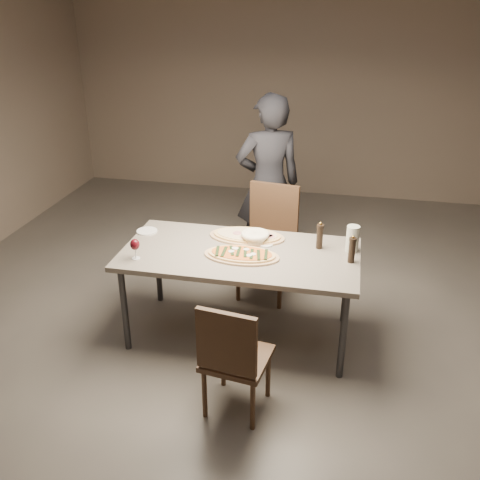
% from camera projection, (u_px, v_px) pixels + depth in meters
% --- Properties ---
extents(room, '(7.00, 7.00, 7.00)m').
position_uv_depth(room, '(240.00, 170.00, 3.79)').
color(room, '#5B554E').
rests_on(room, ground).
extents(dining_table, '(1.80, 0.90, 0.75)m').
position_uv_depth(dining_table, '(240.00, 259.00, 4.09)').
color(dining_table, gray).
rests_on(dining_table, ground).
extents(zucchini_pizza, '(0.57, 0.32, 0.05)m').
position_uv_depth(zucchini_pizza, '(242.00, 255.00, 3.99)').
color(zucchini_pizza, tan).
rests_on(zucchini_pizza, dining_table).
extents(ham_pizza, '(0.61, 0.34, 0.04)m').
position_uv_depth(ham_pizza, '(247.00, 236.00, 4.30)').
color(ham_pizza, tan).
rests_on(ham_pizza, dining_table).
extents(bread_basket, '(0.22, 0.22, 0.08)m').
position_uv_depth(bread_basket, '(255.00, 236.00, 4.22)').
color(bread_basket, beige).
rests_on(bread_basket, dining_table).
extents(oil_dish, '(0.12, 0.12, 0.01)m').
position_uv_depth(oil_dish, '(266.00, 244.00, 4.18)').
color(oil_dish, white).
rests_on(oil_dish, dining_table).
extents(pepper_mill_left, '(0.06, 0.06, 0.21)m').
position_uv_depth(pepper_mill_left, '(352.00, 250.00, 3.87)').
color(pepper_mill_left, black).
rests_on(pepper_mill_left, dining_table).
extents(pepper_mill_right, '(0.06, 0.06, 0.22)m').
position_uv_depth(pepper_mill_right, '(320.00, 236.00, 4.09)').
color(pepper_mill_right, black).
rests_on(pepper_mill_right, dining_table).
extents(carafe, '(0.10, 0.10, 0.20)m').
position_uv_depth(carafe, '(352.00, 239.00, 4.04)').
color(carafe, silver).
rests_on(carafe, dining_table).
extents(wine_glass, '(0.07, 0.07, 0.16)m').
position_uv_depth(wine_glass, '(135.00, 245.00, 3.92)').
color(wine_glass, silver).
rests_on(wine_glass, dining_table).
extents(side_plate, '(0.17, 0.17, 0.01)m').
position_uv_depth(side_plate, '(147.00, 231.00, 4.41)').
color(side_plate, white).
rests_on(side_plate, dining_table).
extents(chair_near, '(0.45, 0.45, 0.85)m').
position_uv_depth(chair_near, '(233.00, 355.00, 3.36)').
color(chair_near, '#3F2A1A').
rests_on(chair_near, ground).
extents(chair_far, '(0.54, 0.54, 1.00)m').
position_uv_depth(chair_far, '(270.00, 234.00, 4.81)').
color(chair_far, '#3F2A1A').
rests_on(chair_far, ground).
extents(diner, '(0.75, 0.63, 1.74)m').
position_uv_depth(diner, '(268.00, 184.00, 5.12)').
color(diner, black).
rests_on(diner, ground).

